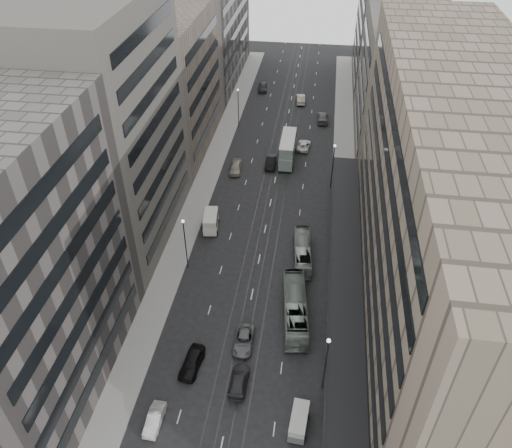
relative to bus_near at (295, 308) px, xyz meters
The scene contains 28 objects.
ground 7.76m from the bus_near, 140.57° to the right, with size 220.00×220.00×0.00m, color black.
sidewalk_right 33.29m from the bus_near, 79.36° to the left, with size 4.00×125.00×0.15m, color gray.
sidewalk_left 37.28m from the bus_near, 118.65° to the left, with size 4.00×125.00×0.15m, color gray.
department_store 20.74m from the bus_near, 11.54° to the left, with size 19.20×60.00×30.00m.
building_right_mid 50.78m from the bus_near, 71.66° to the left, with size 15.00×28.00×24.00m, color #55504A.
building_right_far 79.72m from the bus_near, 78.54° to the left, with size 15.00×32.00×28.00m, color #5F5956.
building_left_b 34.43m from the bus_near, 152.60° to the left, with size 15.00×26.00×34.00m, color #55504A.
building_left_c 50.62m from the bus_near, 123.60° to the left, with size 15.00×28.00×25.00m, color #685C51.
building_left_d 80.03m from the bus_near, 110.24° to the left, with size 15.00×38.00×28.00m, color #5F5956.
lamp_right_near 11.13m from the bus_near, 68.63° to the right, with size 0.44×0.44×8.32m.
lamp_right_far 30.63m from the bus_near, 82.75° to the left, with size 0.44×0.44×8.32m.
lamp_left_near 17.50m from the bus_near, 155.22° to the left, with size 0.44×0.44×8.32m.
lamp_left_far 52.66m from the bus_near, 107.22° to the left, with size 0.44×0.44×8.32m.
bus_near is the anchor object (origin of this frame).
bus_far 11.10m from the bus_near, 88.97° to the left, with size 2.26×9.66×2.69m, color #939E96.
double_decker 38.06m from the bus_near, 96.54° to the left, with size 2.76×8.90×4.86m.
vw_microbus 14.87m from the bus_near, 83.92° to the right, with size 2.09×4.08×2.13m.
panel_van 21.32m from the bus_near, 131.37° to the left, with size 2.65×4.68×2.81m.
sedan_0 14.24m from the bus_near, 140.45° to the right, with size 1.99×4.94×1.68m, color black.
sedan_1 20.97m from the bus_near, 128.73° to the right, with size 1.42×4.06×1.34m, color beige.
sedan_2 7.66m from the bus_near, 137.98° to the right, with size 2.26×4.90×1.36m, color #5E5E60.
sedan_3 11.93m from the bus_near, 116.34° to the right, with size 1.96×4.82×1.40m, color #262628.
sedan_4 35.64m from the bus_near, 111.73° to the left, with size 2.01×4.99×1.70m, color gray.
sedan_5 36.48m from the bus_near, 101.30° to the left, with size 1.74×4.98×1.64m, color black.
sedan_6 43.10m from the bus_near, 92.15° to the left, with size 2.26×4.90×1.36m, color white.
sedan_7 55.42m from the bus_near, 88.41° to the left, with size 2.32×5.71×1.66m, color #545456.
sedan_8 70.86m from the bus_near, 100.59° to the left, with size 2.00×4.97×1.69m, color #2B2A2D.
sedan_9 64.19m from the bus_near, 93.25° to the left, with size 1.80×5.17×1.70m, color #B2A793.
Camera 1 is at (6.95, -37.72, 47.93)m, focal length 35.00 mm.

